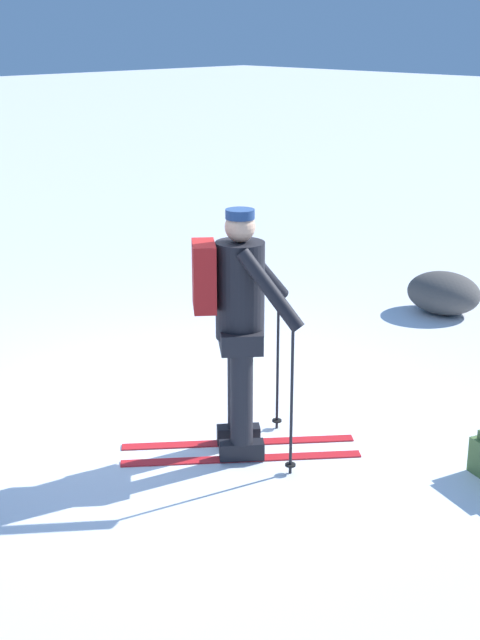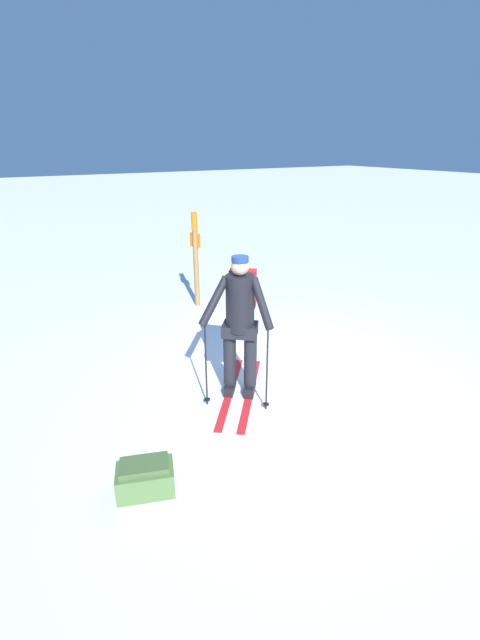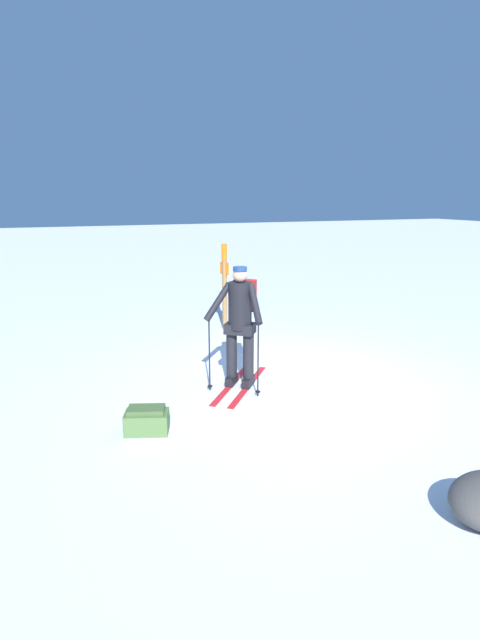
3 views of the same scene
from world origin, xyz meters
The scene contains 4 objects.
ground_plane centered at (0.00, 0.00, 0.00)m, with size 80.00×80.00×0.00m, color white.
skier centered at (-0.71, 0.21, 0.96)m, with size 1.29×1.47×1.69m.
dropped_backpack centered at (-2.24, -0.74, 0.14)m, with size 0.56×0.44×0.30m.
trail_marker centered at (0.16, 3.20, 1.00)m, with size 0.11×0.23×1.70m.
Camera 3 is at (-3.21, -5.95, 2.62)m, focal length 28.00 mm.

